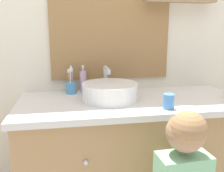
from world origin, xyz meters
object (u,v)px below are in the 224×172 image
Objects in this scene: sink_basin at (110,91)px; drinking_cup at (169,101)px; soap_dispenser at (83,81)px; toothbrush_holder at (71,87)px.

sink_basin is 0.36m from drinking_cup.
sink_basin is 4.70× the size of drinking_cup.
soap_dispenser is 2.27× the size of drinking_cup.
soap_dispenser is at bearing 123.44° from sink_basin.
toothbrush_holder is 2.25× the size of drinking_cup.
sink_basin is 2.07× the size of soap_dispenser.
soap_dispenser is (0.08, 0.03, 0.03)m from toothbrush_holder.
soap_dispenser reaches higher than drinking_cup.
toothbrush_holder is 0.99× the size of soap_dispenser.
drinking_cup is at bearing -46.12° from soap_dispenser.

